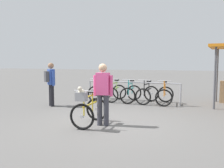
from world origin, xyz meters
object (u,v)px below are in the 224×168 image
Objects in this scene: racked_bike_red at (100,92)px; racked_bike_black at (147,94)px; featured_bicycle at (88,108)px; racked_bike_lime at (115,92)px; pedestrian_with_backpack at (51,81)px; racked_bike_teal at (131,93)px; person_with_featured_bike at (103,91)px; racked_bike_orange at (165,95)px.

racked_bike_red and racked_bike_black have the same top height.
racked_bike_black is at bearing 78.69° from featured_bicycle.
pedestrian_with_backpack reaches higher than racked_bike_lime.
racked_bike_red is at bearing 176.45° from racked_bike_teal.
person_with_featured_bike is at bearing -34.46° from pedestrian_with_backpack.
racked_bike_lime is (0.70, -0.04, 0.00)m from racked_bike_red.
racked_bike_teal is (1.40, -0.09, -0.00)m from racked_bike_red.
featured_bicycle reaches higher than racked_bike_lime.
racked_bike_red is at bearing 112.61° from person_with_featured_bike.
pedestrian_with_backpack reaches higher than racked_bike_teal.
racked_bike_black is 1.05× the size of racked_bike_orange.
pedestrian_with_backpack is at bearing -155.88° from racked_bike_orange.
racked_bike_teal is 0.70m from racked_bike_black.
racked_bike_red is 1.06× the size of racked_bike_orange.
featured_bicycle reaches higher than racked_bike_teal.
person_with_featured_bike is (0.35, 0.18, 0.42)m from featured_bicycle.
person_with_featured_bike is (1.64, -3.94, 0.54)m from racked_bike_red.
racked_bike_red and racked_bike_lime have the same top height.
pedestrian_with_backpack is at bearing -121.87° from racked_bike_red.
racked_bike_lime is at bearing 45.07° from pedestrian_with_backpack.
racked_bike_red is at bearing 176.45° from racked_bike_black.
featured_bicycle is 0.58m from person_with_featured_bike.
featured_bicycle is at bearing -151.92° from person_with_featured_bike.
racked_bike_black is 3.88m from person_with_featured_bike.
person_with_featured_bike is at bearing -86.37° from racked_bike_teal.
racked_bike_teal is at bearing 176.45° from racked_bike_black.
pedestrian_with_backpack reaches higher than racked_bike_orange.
racked_bike_teal is (0.70, -0.04, -0.00)m from racked_bike_lime.
racked_bike_lime is at bearing 103.60° from person_with_featured_bike.
person_with_featured_bike reaches higher than racked_bike_black.
racked_bike_black is at bearing 83.21° from person_with_featured_bike.
pedestrian_with_backpack is (-4.02, -1.80, 0.57)m from racked_bike_orange.
person_with_featured_bike reaches higher than racked_bike_teal.
racked_bike_orange is at bearing -3.55° from racked_bike_teal.
racked_bike_black is 3.84m from pedestrian_with_backpack.
racked_bike_red is 1.05× the size of racked_bike_lime.
featured_bicycle is at bearing -81.68° from racked_bike_lime.
racked_bike_red is 4.31m from person_with_featured_bike.
pedestrian_with_backpack is (-3.32, -1.84, 0.57)m from racked_bike_black.
racked_bike_lime is at bearing -3.55° from racked_bike_red.
racked_bike_red is 1.40m from racked_bike_teal.
featured_bicycle is at bearing -110.75° from racked_bike_orange.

